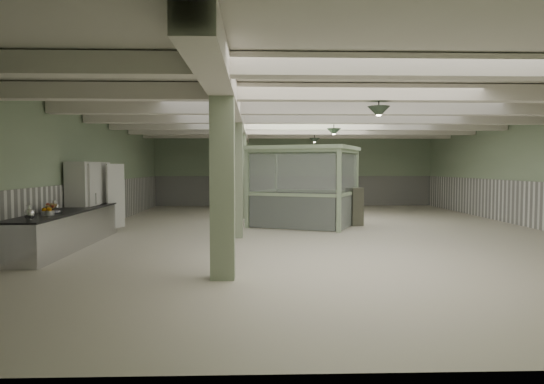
{
  "coord_description": "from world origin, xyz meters",
  "views": [
    {
      "loc": [
        -1.91,
        -14.5,
        1.98
      ],
      "look_at": [
        -1.49,
        -1.6,
        1.3
      ],
      "focal_mm": 32.0,
      "sensor_mm": 36.0,
      "label": 1
    }
  ],
  "objects_px": {
    "walkin_cooler": "(90,201)",
    "filing_cabinet": "(354,206)",
    "prep_counter": "(67,229)",
    "guard_booth": "(304,172)"
  },
  "relations": [
    {
      "from": "walkin_cooler",
      "to": "filing_cabinet",
      "type": "xyz_separation_m",
      "value": [
        8.02,
        2.3,
        -0.38
      ]
    },
    {
      "from": "walkin_cooler",
      "to": "filing_cabinet",
      "type": "height_order",
      "value": "walkin_cooler"
    },
    {
      "from": "prep_counter",
      "to": "guard_booth",
      "type": "height_order",
      "value": "guard_booth"
    },
    {
      "from": "prep_counter",
      "to": "guard_booth",
      "type": "relative_size",
      "value": 1.31
    },
    {
      "from": "guard_booth",
      "to": "filing_cabinet",
      "type": "distance_m",
      "value": 2.06
    },
    {
      "from": "prep_counter",
      "to": "walkin_cooler",
      "type": "height_order",
      "value": "walkin_cooler"
    },
    {
      "from": "prep_counter",
      "to": "walkin_cooler",
      "type": "bearing_deg",
      "value": 92.5
    },
    {
      "from": "walkin_cooler",
      "to": "guard_booth",
      "type": "xyz_separation_m",
      "value": [
        6.31,
        2.29,
        0.77
      ]
    },
    {
      "from": "walkin_cooler",
      "to": "filing_cabinet",
      "type": "distance_m",
      "value": 8.35
    },
    {
      "from": "walkin_cooler",
      "to": "guard_booth",
      "type": "bearing_deg",
      "value": 19.98
    }
  ]
}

